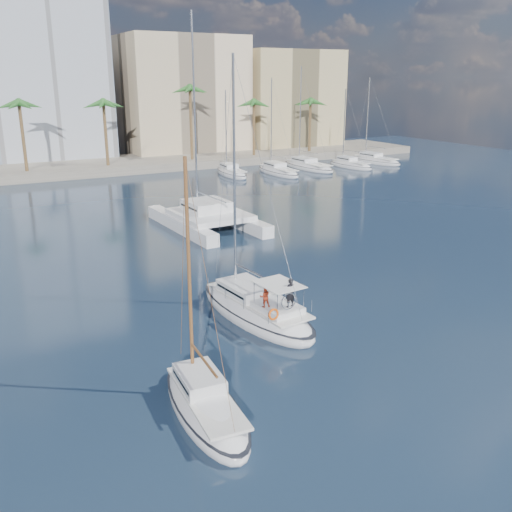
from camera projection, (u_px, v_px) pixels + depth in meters
ground at (280, 323)px, 32.31m from camera, size 160.00×160.00×0.00m
quay at (67, 168)px, 83.28m from camera, size 120.00×14.00×1.20m
building_beige at (182, 97)px, 98.02m from camera, size 20.00×14.00×20.00m
building_tan_right at (287, 102)px, 105.74m from camera, size 18.00×12.00×18.00m
palm_centre at (65, 101)px, 77.02m from camera, size 3.60×3.60×12.30m
palm_right at (281, 97)px, 92.49m from camera, size 3.60×3.60×12.30m
main_sloop at (256, 309)px, 32.98m from camera, size 4.24×10.58×15.32m
small_sloop at (205, 406)px, 23.46m from camera, size 3.01×7.87×11.07m
catamaran at (208, 215)px, 52.61m from camera, size 7.08×13.30×18.87m
seagull at (251, 304)px, 33.37m from camera, size 1.21×0.52×0.22m
moored_yacht_a at (232, 176)px, 80.82m from camera, size 3.37×9.52×11.90m
moored_yacht_b at (278, 174)px, 82.10m from camera, size 3.32×10.83×13.72m
moored_yacht_c at (308, 169)px, 86.74m from camera, size 3.98×12.33×15.54m
moored_yacht_d at (350, 167)px, 88.02m from camera, size 3.52×9.55×11.90m
moored_yacht_e at (375, 163)px, 92.65m from camera, size 4.61×11.11×13.72m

